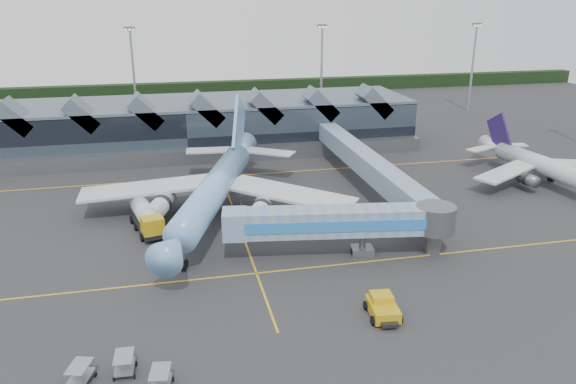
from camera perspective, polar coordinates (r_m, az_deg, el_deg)
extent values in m
plane|color=#262628|center=(70.65, -4.30, -5.27)|extent=(260.00, 260.00, 0.00)
cube|color=gold|center=(63.55, -3.22, -8.24)|extent=(120.00, 0.25, 0.01)
cube|color=gold|center=(96.60, -6.77, 1.59)|extent=(120.00, 0.25, 0.01)
cube|color=gold|center=(79.76, -5.37, -2.31)|extent=(0.25, 60.00, 0.01)
cube|color=black|center=(175.92, -9.74, 10.29)|extent=(260.00, 4.00, 4.00)
cube|color=black|center=(114.38, -10.46, 6.58)|extent=(90.00, 20.00, 9.00)
cube|color=#515E6C|center=(113.44, -10.61, 8.89)|extent=(90.00, 20.00, 0.60)
cube|color=slate|center=(104.51, -10.06, 3.56)|extent=(90.00, 2.50, 2.60)
cube|color=#515E6C|center=(109.42, -25.87, 6.93)|extent=(6.43, 6.00, 6.43)
cube|color=#515E6C|center=(107.42, -20.14, 7.50)|extent=(6.43, 6.00, 6.43)
cube|color=#515E6C|center=(106.53, -14.23, 8.00)|extent=(6.43, 6.00, 6.43)
cube|color=#515E6C|center=(106.76, -8.27, 8.42)|extent=(6.43, 6.00, 6.43)
cube|color=#515E6C|center=(108.12, -2.39, 8.74)|extent=(6.43, 6.00, 6.43)
cube|color=#515E6C|center=(110.57, 3.29, 8.97)|extent=(6.43, 6.00, 6.43)
cube|color=#515E6C|center=(114.02, 8.69, 9.11)|extent=(6.43, 6.00, 6.43)
cylinder|color=#92939A|center=(136.93, -15.37, 11.10)|extent=(0.56, 0.56, 22.00)
cube|color=slate|center=(135.87, -15.80, 15.68)|extent=(2.40, 0.50, 0.90)
cylinder|color=#92939A|center=(142.19, 3.42, 12.04)|extent=(0.56, 0.56, 22.00)
cube|color=slate|center=(141.16, 3.51, 16.47)|extent=(2.40, 0.50, 0.90)
cylinder|color=#92939A|center=(156.15, 18.21, 11.80)|extent=(0.56, 0.56, 22.00)
cube|color=slate|center=(155.22, 18.65, 15.81)|extent=(2.40, 0.50, 0.90)
cylinder|color=#77B2F1|center=(77.28, -7.48, 0.29)|extent=(14.28, 31.93, 4.00)
cone|color=#77B2F1|center=(60.40, -11.67, -5.64)|extent=(5.58, 6.55, 4.00)
cube|color=black|center=(59.45, -11.92, -5.19)|extent=(1.55, 0.81, 0.48)
cone|color=#77B2F1|center=(95.75, -4.73, 4.38)|extent=(6.18, 8.30, 4.00)
cube|color=silver|center=(81.68, -14.23, 0.39)|extent=(18.26, 6.31, 1.32)
cube|color=silver|center=(77.06, 0.18, -0.15)|extent=(18.14, 15.72, 1.32)
cylinder|color=silver|center=(77.66, -12.72, -1.28)|extent=(4.14, 6.06, 2.48)
cylinder|color=silver|center=(74.44, -2.73, -1.72)|extent=(4.14, 6.06, 2.48)
cube|color=#77B2F1|center=(92.98, -5.02, 6.56)|extent=(3.76, 9.83, 11.01)
cube|color=silver|center=(95.50, -7.80, 4.22)|extent=(8.57, 3.94, 0.26)
cube|color=silver|center=(93.63, -1.93, 4.08)|extent=(8.75, 7.24, 0.26)
cylinder|color=slate|center=(64.92, -10.50, -6.79)|extent=(0.29, 0.29, 2.31)
cylinder|color=slate|center=(80.46, -9.51, -1.42)|extent=(0.29, 0.29, 2.31)
cylinder|color=slate|center=(78.93, -4.75, -1.63)|extent=(0.29, 0.29, 2.31)
cylinder|color=black|center=(65.25, -10.46, -7.37)|extent=(0.93, 1.55, 1.48)
cylinder|color=silver|center=(99.81, 24.69, 2.41)|extent=(5.75, 20.96, 2.96)
cone|color=silver|center=(108.70, 20.08, 4.44)|extent=(3.58, 5.10, 2.96)
cube|color=silver|center=(95.94, 21.30, 1.91)|extent=(12.78, 8.84, 0.99)
cube|color=silver|center=(105.48, 26.99, 2.62)|extent=(12.82, 5.98, 0.99)
cylinder|color=slate|center=(96.00, 23.22, 1.19)|extent=(2.30, 3.77, 1.84)
cylinder|color=slate|center=(102.45, 27.01, 1.72)|extent=(2.30, 3.77, 1.84)
cube|color=#27194D|center=(107.20, 20.66, 5.69)|extent=(1.34, 6.66, 7.23)
cube|color=silver|center=(105.94, 19.00, 4.19)|extent=(6.02, 4.03, 0.25)
cube|color=silver|center=(110.22, 21.71, 4.44)|extent=(5.84, 2.67, 0.25)
cylinder|color=slate|center=(99.34, 23.11, 1.14)|extent=(0.28, 0.28, 1.72)
cylinder|color=slate|center=(102.79, 25.17, 1.43)|extent=(0.28, 0.28, 1.72)
cube|color=#6D88B6|center=(65.93, 4.92, -2.98)|extent=(21.78, 6.40, 3.12)
cube|color=blue|center=(64.41, 5.14, -3.55)|extent=(21.32, 3.33, 1.29)
cube|color=#6D88B6|center=(65.21, -5.44, -3.26)|extent=(3.28, 3.82, 3.23)
cylinder|color=slate|center=(67.36, 7.59, -4.62)|extent=(0.75, 0.75, 4.42)
cube|color=slate|center=(68.08, 7.52, -5.95)|extent=(2.88, 2.51, 0.97)
cylinder|color=black|center=(67.93, 6.62, -6.07)|extent=(0.57, 1.02, 0.97)
cylinder|color=black|center=(68.34, 8.41, -5.99)|extent=(0.57, 1.02, 0.97)
cylinder|color=slate|center=(68.71, 14.73, -2.62)|extent=(4.74, 4.74, 3.23)
cylinder|color=slate|center=(69.56, 14.58, -4.31)|extent=(1.94, 1.94, 4.42)
cube|color=black|center=(76.36, -14.14, -3.22)|extent=(4.77, 10.08, 0.54)
cube|color=#C19812|center=(72.59, -13.59, -3.41)|extent=(3.08, 2.92, 2.38)
cube|color=black|center=(71.60, -13.46, -3.26)|extent=(2.35, 0.71, 1.08)
cylinder|color=silver|center=(77.01, -14.44, -1.87)|extent=(3.87, 6.68, 2.49)
sphere|color=silver|center=(79.91, -14.92, -1.12)|extent=(2.38, 2.38, 2.38)
sphere|color=silver|center=(74.14, -13.93, -2.68)|extent=(2.38, 2.38, 2.38)
cylinder|color=black|center=(73.30, -14.60, -4.47)|extent=(0.62, 1.14, 1.08)
cylinder|color=black|center=(73.78, -12.55, -4.13)|extent=(0.62, 1.14, 1.08)
cylinder|color=black|center=(76.74, -15.20, -3.42)|extent=(0.62, 1.14, 1.08)
cylinder|color=black|center=(77.20, -13.24, -3.10)|extent=(0.62, 1.14, 1.08)
cylinder|color=black|center=(79.22, -15.59, -2.72)|extent=(0.62, 1.14, 1.08)
cylinder|color=black|center=(79.66, -13.69, -2.42)|extent=(0.62, 1.14, 1.08)
cube|color=#C19812|center=(56.14, 9.61, -11.63)|extent=(2.91, 4.34, 1.14)
cube|color=#C19812|center=(56.27, 9.47, -10.53)|extent=(2.23, 2.02, 0.80)
cube|color=black|center=(54.54, 10.24, -13.05)|extent=(1.68, 1.07, 0.34)
cylinder|color=black|center=(54.87, 8.65, -12.80)|extent=(0.43, 0.94, 0.91)
cylinder|color=black|center=(55.58, 11.32, -12.52)|extent=(0.43, 0.94, 0.91)
cylinder|color=black|center=(57.11, 7.92, -11.35)|extent=(0.43, 0.94, 0.91)
cylinder|color=black|center=(57.79, 10.49, -11.11)|extent=(0.43, 0.94, 0.91)
cube|color=#92969A|center=(50.19, -16.25, -16.68)|extent=(1.66, 2.48, 0.16)
cube|color=#92969A|center=(49.60, -16.37, -15.71)|extent=(1.66, 2.48, 0.09)
cylinder|color=black|center=(51.02, -15.15, -16.46)|extent=(0.15, 0.40, 0.39)
cube|color=#92969A|center=(47.87, -12.78, -18.35)|extent=(1.88, 2.60, 0.16)
cube|color=#92969A|center=(47.24, -12.88, -17.35)|extent=(1.88, 2.60, 0.09)
cylinder|color=black|center=(48.67, -11.59, -18.12)|extent=(0.19, 0.41, 0.39)
cube|color=#92969A|center=(50.16, -20.33, -17.21)|extent=(2.18, 2.74, 0.16)
cube|color=#92969A|center=(49.57, -20.47, -16.25)|extent=(2.18, 2.74, 0.09)
cylinder|color=black|center=(50.71, -18.98, -17.15)|extent=(0.24, 0.41, 0.39)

